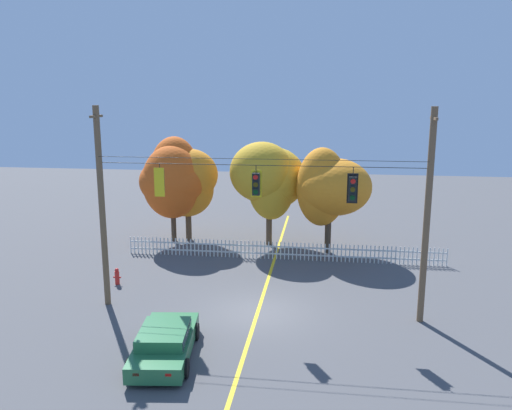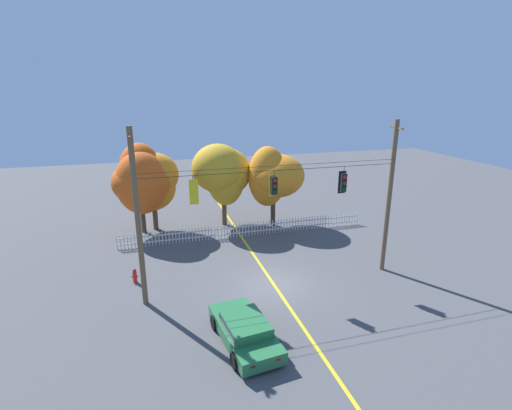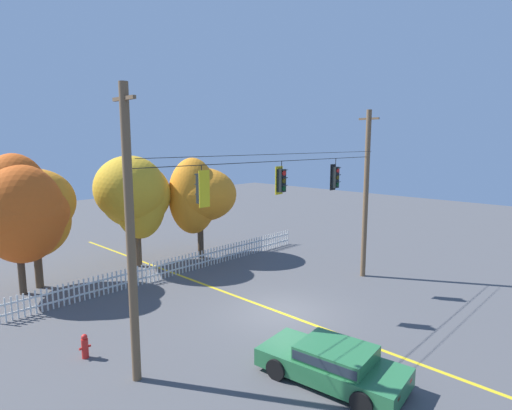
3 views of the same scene
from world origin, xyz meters
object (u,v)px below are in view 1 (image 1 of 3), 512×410
(traffic_signal_eastbound_side, at_px, (160,182))
(autumn_maple_far_west, at_px, (330,187))
(traffic_signal_southbound_primary, at_px, (256,184))
(parked_car, at_px, (165,342))
(fire_hydrant, at_px, (117,276))
(autumn_oak_far_east, at_px, (269,177))
(traffic_signal_westbound_side, at_px, (353,189))
(autumn_maple_mid, at_px, (186,181))
(autumn_maple_near_fence, at_px, (173,179))

(traffic_signal_eastbound_side, distance_m, autumn_maple_far_west, 11.70)
(traffic_signal_southbound_primary, relative_size, autumn_maple_far_west, 0.22)
(parked_car, relative_size, fire_hydrant, 5.48)
(autumn_oak_far_east, distance_m, fire_hydrant, 10.94)
(traffic_signal_eastbound_side, xyz_separation_m, traffic_signal_southbound_primary, (4.03, 0.02, -0.01))
(traffic_signal_southbound_primary, bearing_deg, traffic_signal_westbound_side, 0.01)
(traffic_signal_southbound_primary, distance_m, autumn_maple_far_west, 9.78)
(traffic_signal_eastbound_side, distance_m, autumn_oak_far_east, 10.90)
(autumn_oak_far_east, bearing_deg, traffic_signal_southbound_primary, -86.61)
(traffic_signal_southbound_primary, distance_m, autumn_maple_mid, 12.23)
(autumn_maple_far_west, distance_m, fire_hydrant, 12.76)
(autumn_maple_near_fence, bearing_deg, fire_hydrant, -94.93)
(fire_hydrant, bearing_deg, autumn_oak_far_east, 50.21)
(traffic_signal_southbound_primary, distance_m, autumn_maple_near_fence, 12.06)
(autumn_maple_near_fence, bearing_deg, traffic_signal_eastbound_side, -76.12)
(traffic_signal_eastbound_side, bearing_deg, autumn_oak_far_east, 71.54)
(autumn_maple_near_fence, relative_size, fire_hydrant, 7.94)
(autumn_maple_near_fence, relative_size, autumn_oak_far_east, 1.03)
(traffic_signal_westbound_side, distance_m, autumn_maple_mid, 14.47)
(autumn_maple_far_west, bearing_deg, parked_car, -113.07)
(autumn_oak_far_east, bearing_deg, autumn_maple_mid, 176.09)
(parked_car, bearing_deg, traffic_signal_westbound_side, 33.42)
(autumn_maple_near_fence, xyz_separation_m, autumn_maple_far_west, (9.57, -0.90, -0.14))
(traffic_signal_westbound_side, distance_m, autumn_maple_near_fence, 14.51)
(traffic_signal_southbound_primary, height_order, traffic_signal_westbound_side, same)
(traffic_signal_southbound_primary, bearing_deg, autumn_oak_far_east, 93.39)
(traffic_signal_eastbound_side, bearing_deg, traffic_signal_southbound_primary, 0.27)
(autumn_oak_far_east, xyz_separation_m, parked_car, (-2.07, -14.55, -3.59))
(autumn_maple_near_fence, bearing_deg, traffic_signal_southbound_primary, -57.03)
(traffic_signal_southbound_primary, height_order, autumn_maple_far_west, traffic_signal_southbound_primary)
(traffic_signal_eastbound_side, xyz_separation_m, autumn_maple_far_west, (7.08, 9.15, -1.69))
(traffic_signal_eastbound_side, height_order, traffic_signal_westbound_side, same)
(traffic_signal_westbound_side, bearing_deg, parked_car, -146.58)
(parked_car, bearing_deg, autumn_maple_mid, 102.02)
(traffic_signal_westbound_side, relative_size, autumn_maple_mid, 0.25)
(autumn_maple_mid, xyz_separation_m, parked_car, (3.18, -14.91, -3.17))
(autumn_oak_far_east, bearing_deg, traffic_signal_westbound_side, -66.38)
(autumn_maple_near_fence, distance_m, autumn_maple_far_west, 9.61)
(traffic_signal_westbound_side, distance_m, parked_car, 9.22)
(traffic_signal_eastbound_side, height_order, parked_car, traffic_signal_eastbound_side)
(autumn_maple_far_west, relative_size, fire_hydrant, 7.45)
(traffic_signal_eastbound_side, distance_m, fire_hydrant, 6.49)
(autumn_maple_mid, height_order, fire_hydrant, autumn_maple_mid)
(traffic_signal_southbound_primary, relative_size, traffic_signal_westbound_side, 0.90)
(autumn_oak_far_east, height_order, fire_hydrant, autumn_oak_far_east)
(traffic_signal_westbound_side, bearing_deg, autumn_oak_far_east, 113.62)
(traffic_signal_eastbound_side, bearing_deg, traffic_signal_westbound_side, 0.14)
(autumn_maple_near_fence, xyz_separation_m, parked_car, (3.84, -14.36, -3.42))
(autumn_oak_far_east, relative_size, fire_hydrant, 7.68)
(autumn_maple_near_fence, height_order, parked_car, autumn_maple_near_fence)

